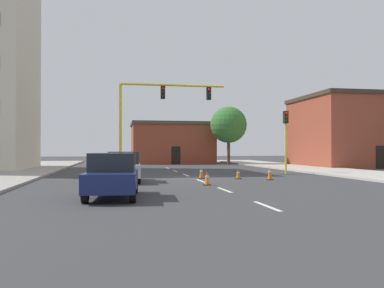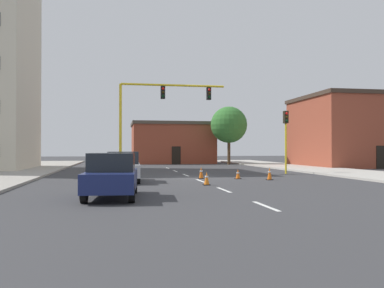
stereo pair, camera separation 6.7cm
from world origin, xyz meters
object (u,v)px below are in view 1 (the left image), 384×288
Objects in this scene: tree_right_far at (229,125)px; sedan_navy_near_left at (113,175)px; traffic_cone_roadside_d at (270,174)px; traffic_cone_roadside_a at (207,179)px; traffic_cone_roadside_b at (201,173)px; sedan_silver_mid_left at (124,166)px; traffic_light_pole_right at (286,128)px; traffic_signal_gantry at (136,144)px; traffic_cone_roadside_c at (238,174)px.

tree_right_far reaches higher than sedan_navy_near_left.
traffic_cone_roadside_a is at bearing -147.83° from traffic_cone_roadside_d.
traffic_cone_roadside_a is 4.74m from traffic_cone_roadside_b.
sedan_silver_mid_left is at bearing 179.35° from traffic_cone_roadside_d.
traffic_cone_roadside_b is at bearing 19.49° from sedan_silver_mid_left.
traffic_cone_roadside_b is (-7.93, -22.36, -4.42)m from tree_right_far.
sedan_silver_mid_left is (0.54, 7.73, 0.00)m from sedan_navy_near_left.
traffic_light_pole_right is 6.78× the size of traffic_cone_roadside_a.
sedan_silver_mid_left is 8.82m from traffic_cone_roadside_d.
traffic_light_pole_right reaches higher than traffic_cone_roadside_b.
sedan_navy_near_left is at bearing -135.14° from traffic_cone_roadside_a.
tree_right_far is 27.58m from sedan_silver_mid_left.
traffic_cone_roadside_d is at bearing -121.27° from traffic_light_pole_right.
traffic_cone_roadside_a is (-8.06, -8.65, -3.18)m from traffic_light_pole_right.
sedan_silver_mid_left is 5.21m from traffic_cone_roadside_a.
traffic_signal_gantry is 14.97m from sedan_navy_near_left.
traffic_signal_gantry is at bearing 137.40° from traffic_cone_roadside_d.
sedan_silver_mid_left is at bearing 86.00° from sedan_navy_near_left.
traffic_signal_gantry is 11.60× the size of traffic_cone_roadside_b.
traffic_signal_gantry is 8.83m from traffic_cone_roadside_c.
sedan_navy_near_left is at bearing -112.80° from tree_right_far.
sedan_navy_near_left is 1.01× the size of sedan_silver_mid_left.
sedan_navy_near_left is 6.79m from traffic_cone_roadside_a.
tree_right_far reaches higher than traffic_signal_gantry.
traffic_signal_gantry is at bearing 108.06° from traffic_cone_roadside_a.
traffic_light_pole_right is 7.47m from traffic_cone_roadside_d.
tree_right_far is 8.92× the size of traffic_cone_roadside_d.
tree_right_far is 34.75m from sedan_navy_near_left.
traffic_cone_roadside_d is at bearing -99.48° from tree_right_far.
traffic_cone_roadside_b is (4.91, 1.74, -0.51)m from sedan_silver_mid_left.
traffic_cone_roadside_d reaches higher than traffic_cone_roadside_b.
traffic_light_pole_right is at bearing 46.23° from sedan_navy_near_left.
traffic_light_pole_right is at bearing 28.10° from traffic_cone_roadside_b.
sedan_navy_near_left and sedan_silver_mid_left have the same top height.
tree_right_far is 1.54× the size of sedan_silver_mid_left.
tree_right_far reaches higher than traffic_cone_roadside_c.
traffic_light_pole_right is 7.83× the size of traffic_cone_roadside_c.
sedan_silver_mid_left is 5.81× the size of traffic_cone_roadside_d.
traffic_cone_roadside_a is at bearing -34.79° from sedan_silver_mid_left.
tree_right_far is at bearing 80.52° from traffic_cone_roadside_d.
sedan_silver_mid_left is (-12.32, -5.69, -2.64)m from traffic_light_pole_right.
sedan_silver_mid_left is 6.00× the size of traffic_cone_roadside_b.
traffic_cone_roadside_b is at bearing -109.53° from tree_right_far.
traffic_light_pole_right is 6.11× the size of traffic_cone_roadside_d.
sedan_silver_mid_left is (-0.98, -7.09, -1.34)m from traffic_signal_gantry.
sedan_navy_near_left is at bearing -131.13° from traffic_cone_roadside_c.
traffic_cone_roadside_d is (8.80, -0.10, -0.50)m from sedan_silver_mid_left.
sedan_silver_mid_left is 7.25m from traffic_cone_roadside_c.
traffic_cone_roadside_c is (7.15, 1.07, -0.59)m from sedan_silver_mid_left.
traffic_light_pole_right is 7.65m from traffic_cone_roadside_c.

